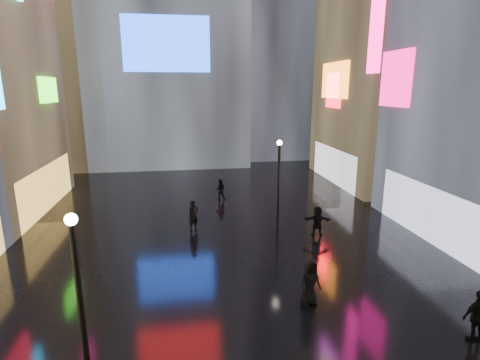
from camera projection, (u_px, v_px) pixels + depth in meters
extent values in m
plane|color=black|center=(219.00, 231.00, 21.64)|extent=(140.00, 140.00, 0.00)
cube|color=#FFC659|center=(47.00, 187.00, 25.37)|extent=(0.20, 10.00, 3.00)
cube|color=#36D617|center=(48.00, 90.00, 25.62)|extent=(0.25, 3.00, 1.71)
cube|color=white|center=(430.00, 213.00, 20.07)|extent=(0.20, 9.00, 3.00)
cube|color=#ED0B6F|center=(396.00, 79.00, 22.29)|extent=(0.25, 2.99, 3.26)
cube|color=black|center=(401.00, 12.00, 30.27)|extent=(10.00, 12.00, 28.00)
cube|color=white|center=(334.00, 165.00, 32.54)|extent=(0.20, 9.00, 3.00)
cube|color=orange|center=(335.00, 80.00, 31.09)|extent=(0.25, 4.92, 2.91)
cube|color=red|center=(334.00, 90.00, 31.40)|extent=(0.25, 2.63, 2.87)
cube|color=#194CFF|center=(166.00, 44.00, 34.52)|extent=(8.00, 0.20, 5.00)
cube|color=black|center=(271.00, 9.00, 43.85)|extent=(12.00, 12.00, 34.00)
cube|color=black|center=(56.00, 37.00, 37.52)|extent=(10.00, 10.00, 26.00)
cylinder|color=black|center=(82.00, 315.00, 9.41)|extent=(0.16, 0.16, 5.00)
sphere|color=white|center=(71.00, 219.00, 8.80)|extent=(0.30, 0.30, 0.30)
cylinder|color=black|center=(278.00, 186.00, 21.67)|extent=(0.16, 0.16, 5.00)
sphere|color=white|center=(280.00, 143.00, 21.06)|extent=(0.30, 0.30, 0.30)
imported|color=black|center=(479.00, 317.00, 12.01)|extent=(1.09, 0.49, 1.83)
imported|color=black|center=(310.00, 282.00, 14.14)|extent=(1.04, 0.84, 1.84)
imported|color=black|center=(317.00, 221.00, 20.77)|extent=(1.66, 0.87, 1.71)
imported|color=black|center=(194.00, 216.00, 21.56)|extent=(0.78, 0.68, 1.80)
imported|color=black|center=(220.00, 190.00, 27.51)|extent=(0.83, 0.69, 1.55)
imported|color=black|center=(312.00, 249.00, 13.81)|extent=(1.26, 1.25, 0.88)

